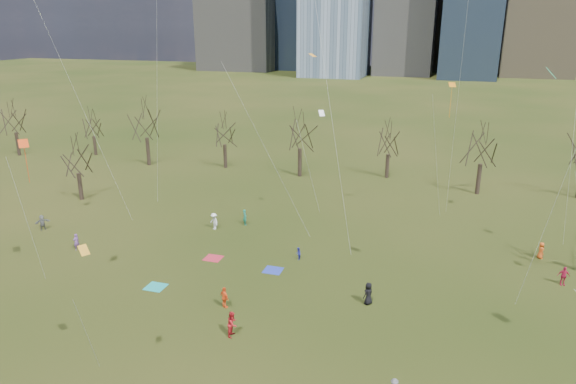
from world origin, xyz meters
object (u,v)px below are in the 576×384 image
(blanket_teal, at_px, (156,287))
(blanket_navy, at_px, (273,270))
(person_2, at_px, (233,324))
(blanket_crimson, at_px, (213,258))
(person_4, at_px, (224,298))

(blanket_teal, distance_m, blanket_navy, 10.11)
(blanket_navy, xyz_separation_m, person_2, (0.57, -10.28, 0.92))
(blanket_crimson, xyz_separation_m, person_4, (4.61, -7.70, 0.84))
(blanket_crimson, bearing_deg, blanket_navy, -6.27)
(person_2, distance_m, person_4, 3.85)
(person_2, xyz_separation_m, person_4, (-2.06, 3.25, -0.07))
(blanket_teal, relative_size, blanket_navy, 1.00)
(blanket_teal, xyz_separation_m, person_2, (8.87, -4.51, 0.92))
(blanket_crimson, distance_m, person_4, 9.01)
(blanket_teal, bearing_deg, person_4, -10.46)
(blanket_crimson, bearing_deg, person_4, -59.06)
(person_4, bearing_deg, blanket_crimson, -27.03)
(blanket_teal, xyz_separation_m, blanket_crimson, (2.19, 6.44, 0.00))
(blanket_crimson, height_order, person_2, person_2)
(blanket_teal, height_order, person_2, person_2)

